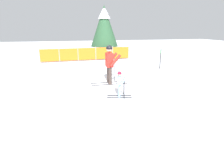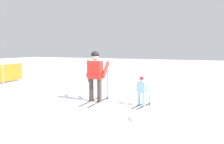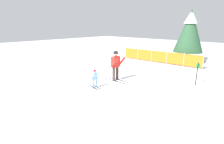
# 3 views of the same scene
# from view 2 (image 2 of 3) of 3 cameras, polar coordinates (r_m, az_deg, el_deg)

# --- Properties ---
(ground_plane) EXTENTS (60.00, 60.00, 0.00)m
(ground_plane) POSITION_cam_2_polar(r_m,az_deg,el_deg) (7.77, -4.45, -8.02)
(ground_plane) COLOR white
(skier_adult) EXTENTS (1.71, 0.76, 1.81)m
(skier_adult) POSITION_cam_2_polar(r_m,az_deg,el_deg) (7.78, -4.33, 0.08)
(skier_adult) COLOR black
(skier_adult) RESTS_ON ground_plane
(skier_child) EXTENTS (0.96, 0.50, 1.00)m
(skier_child) POSITION_cam_2_polar(r_m,az_deg,el_deg) (7.27, 7.78, -4.42)
(skier_child) COLOR black
(skier_child) RESTS_ON ground_plane
(trail_marker) EXTENTS (0.18, 0.24, 1.27)m
(trail_marker) POSITION_cam_2_polar(r_m,az_deg,el_deg) (12.31, -6.22, 1.01)
(trail_marker) COLOR black
(trail_marker) RESTS_ON ground_plane
(snow_mound) EXTENTS (0.90, 0.76, 0.36)m
(snow_mound) POSITION_cam_2_polar(r_m,az_deg,el_deg) (6.11, 8.17, -12.06)
(snow_mound) COLOR white
(snow_mound) RESTS_ON ground_plane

